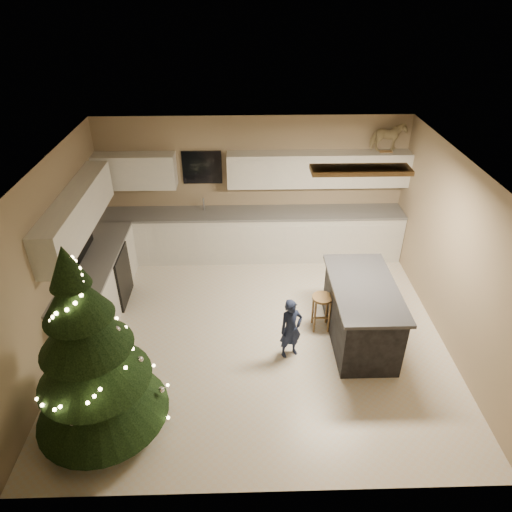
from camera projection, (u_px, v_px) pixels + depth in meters
name	position (u px, v px, depth m)	size (l,w,h in m)	color
ground_plane	(257.00, 332.00, 6.91)	(5.50, 5.50, 0.00)	beige
room_shell	(258.00, 231.00, 5.99)	(5.52, 5.02, 2.61)	gray
cabinetry	(201.00, 236.00, 7.89)	(5.50, 3.20, 2.00)	silver
island	(361.00, 313.00, 6.56)	(0.90, 1.70, 0.95)	black
bar_stool	(322.00, 304.00, 6.79)	(0.30, 0.30, 0.58)	olive
christmas_tree	(92.00, 362.00, 4.97)	(1.57, 1.52, 2.51)	#3F2816
toddler	(291.00, 329.00, 6.28)	(0.34, 0.22, 0.93)	#1C2440
rocking_horse	(388.00, 137.00, 7.74)	(0.60, 0.32, 0.50)	olive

